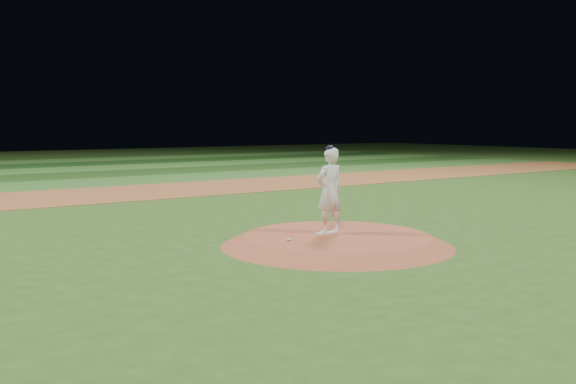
{
  "coord_description": "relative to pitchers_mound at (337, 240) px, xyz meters",
  "views": [
    {
      "loc": [
        -9.64,
        -11.55,
        2.87
      ],
      "look_at": [
        0.0,
        2.0,
        1.1
      ],
      "focal_mm": 40.0,
      "sensor_mm": 36.0,
      "label": 1
    }
  ],
  "objects": [
    {
      "name": "outfield_stripe_0",
      "position": [
        0.0,
        19.5,
        -0.12
      ],
      "size": [
        70.0,
        5.0,
        0.02
      ],
      "primitive_type": "cube",
      "color": "#346B27",
      "rests_on": "ground"
    },
    {
      "name": "outfield_stripe_1",
      "position": [
        0.0,
        24.5,
        -0.12
      ],
      "size": [
        70.0,
        5.0,
        0.02
      ],
      "primitive_type": "cube",
      "color": "#1F4817",
      "rests_on": "ground"
    },
    {
      "name": "pitching_rubber",
      "position": [
        -0.06,
        0.3,
        0.14
      ],
      "size": [
        0.62,
        0.18,
        0.03
      ],
      "primitive_type": "cube",
      "rotation": [
        0.0,
        0.0,
        -0.03
      ],
      "color": "silver",
      "rests_on": "pitchers_mound"
    },
    {
      "name": "outfield_stripe_3",
      "position": [
        0.0,
        34.5,
        -0.12
      ],
      "size": [
        70.0,
        5.0,
        0.02
      ],
      "primitive_type": "cube",
      "color": "#194315",
      "rests_on": "ground"
    },
    {
      "name": "infield_dirt_band",
      "position": [
        0.0,
        14.0,
        -0.12
      ],
      "size": [
        70.0,
        6.0,
        0.02
      ],
      "primitive_type": "cube",
      "color": "#95582E",
      "rests_on": "ground"
    },
    {
      "name": "ground",
      "position": [
        0.0,
        0.0,
        -0.12
      ],
      "size": [
        120.0,
        120.0,
        0.0
      ],
      "primitive_type": "plane",
      "color": "#2D551B",
      "rests_on": "ground"
    },
    {
      "name": "rosin_bag",
      "position": [
        -1.37,
        0.03,
        0.15
      ],
      "size": [
        0.11,
        0.11,
        0.06
      ],
      "primitive_type": "ellipsoid",
      "color": "silver",
      "rests_on": "pitchers_mound"
    },
    {
      "name": "pitcher_on_mound",
      "position": [
        0.03,
        0.32,
        1.16
      ],
      "size": [
        0.76,
        0.51,
        2.11
      ],
      "color": "white",
      "rests_on": "pitchers_mound"
    },
    {
      "name": "outfield_stripe_2",
      "position": [
        0.0,
        29.5,
        -0.12
      ],
      "size": [
        70.0,
        5.0,
        0.02
      ],
      "primitive_type": "cube",
      "color": "#39782B",
      "rests_on": "ground"
    },
    {
      "name": "pitchers_mound",
      "position": [
        0.0,
        0.0,
        0.0
      ],
      "size": [
        5.5,
        5.5,
        0.25
      ],
      "primitive_type": "cone",
      "color": "#A34F32",
      "rests_on": "ground"
    }
  ]
}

